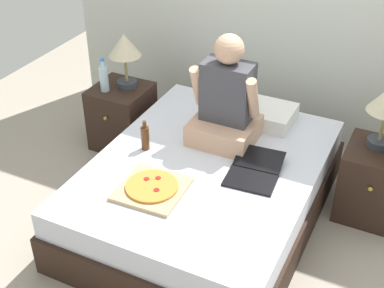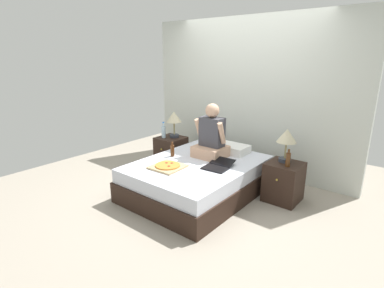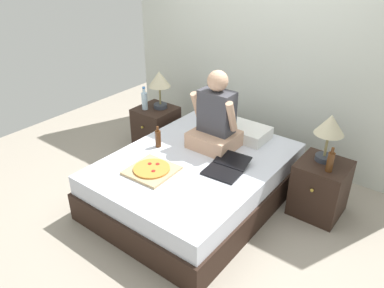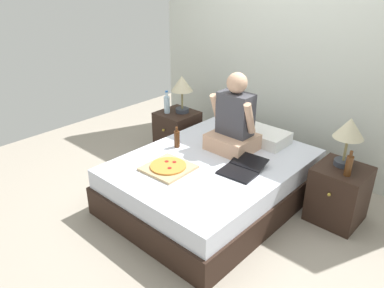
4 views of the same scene
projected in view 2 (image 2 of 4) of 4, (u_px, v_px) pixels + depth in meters
ground_plane at (198, 193)px, 4.30m from camera, size 5.70×5.70×0.00m
wall_back at (247, 96)px, 4.93m from camera, size 3.70×0.12×2.50m
bed at (198, 178)px, 4.24m from camera, size 1.46×1.91×0.47m
nightstand_left at (171, 152)px, 5.26m from camera, size 0.44×0.47×0.53m
lamp_on_left_nightstand at (174, 119)px, 5.10m from camera, size 0.26×0.26×0.45m
water_bottle at (164, 131)px, 5.13m from camera, size 0.07×0.07×0.28m
nightstand_right at (283, 182)px, 4.02m from camera, size 0.44×0.47×0.53m
lamp_on_right_nightstand at (287, 138)px, 3.90m from camera, size 0.26×0.26×0.45m
beer_bottle at (288, 159)px, 3.80m from camera, size 0.06×0.06×0.23m
pillow at (231, 148)px, 4.58m from camera, size 0.52×0.34×0.12m
person_seated at (211, 138)px, 4.33m from camera, size 0.47×0.40×0.78m
laptop at (218, 166)px, 3.96m from camera, size 0.35×0.44×0.07m
pizza_box at (168, 166)px, 3.96m from camera, size 0.42×0.42×0.04m
beer_bottle_on_bed at (172, 150)px, 4.39m from camera, size 0.06×0.06×0.22m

